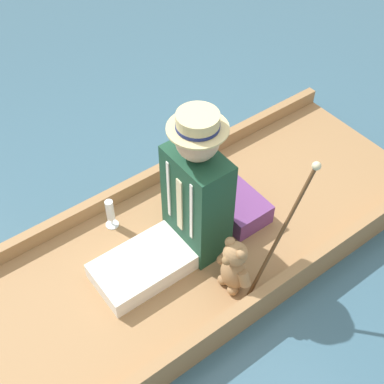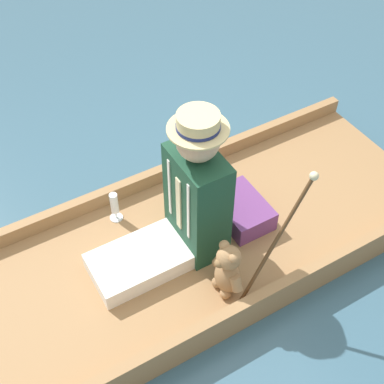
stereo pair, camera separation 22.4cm
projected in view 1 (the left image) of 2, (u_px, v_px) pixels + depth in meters
The scene contains 7 objects.
ground_plane at pixel (200, 249), 3.23m from camera, with size 16.00×16.00×0.00m, color #385B70.
punt_boat at pixel (200, 242), 3.18m from camera, with size 1.15×2.95×0.22m.
seat_cushion at pixel (237, 206), 3.22m from camera, with size 0.37×0.26×0.13m.
seated_person at pixel (185, 206), 2.83m from camera, with size 0.37×0.79×0.93m.
teddy_bear at pixel (234, 267), 2.80m from camera, with size 0.25×0.15×0.36m.
wine_glass at pixel (110, 212), 3.12m from camera, with size 0.08×0.08×0.21m.
walking_cane at pixel (287, 223), 2.62m from camera, with size 0.04×0.37×0.80m.
Camera 1 is at (-1.54, 1.22, 2.59)m, focal length 50.00 mm.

